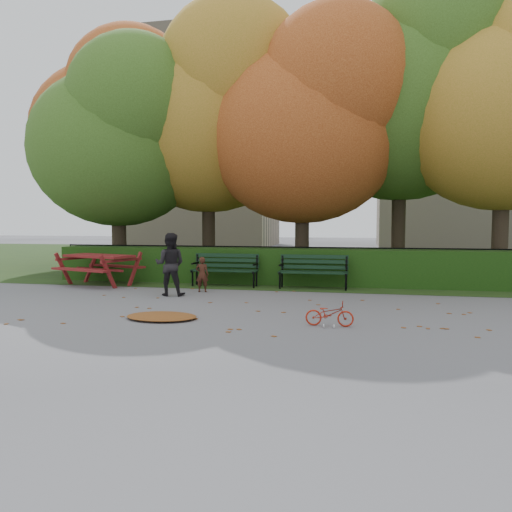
% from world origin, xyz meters
% --- Properties ---
extents(ground, '(90.00, 90.00, 0.00)m').
position_xyz_m(ground, '(0.00, 0.00, 0.00)').
color(ground, gray).
rests_on(ground, ground).
extents(grass_strip, '(90.00, 90.00, 0.00)m').
position_xyz_m(grass_strip, '(0.00, 14.00, 0.01)').
color(grass_strip, '#1F3816').
rests_on(grass_strip, ground).
extents(building_left, '(10.00, 7.00, 15.00)m').
position_xyz_m(building_left, '(-9.00, 26.00, 7.50)').
color(building_left, '#B4A18C').
rests_on(building_left, ground).
extents(building_right, '(9.00, 6.00, 12.00)m').
position_xyz_m(building_right, '(8.00, 28.00, 6.00)').
color(building_right, '#B4A18C').
rests_on(building_right, ground).
extents(hedge, '(13.00, 0.90, 1.00)m').
position_xyz_m(hedge, '(0.00, 4.50, 0.50)').
color(hedge, black).
rests_on(hedge, ground).
extents(iron_fence, '(14.00, 0.04, 1.02)m').
position_xyz_m(iron_fence, '(0.00, 5.30, 0.54)').
color(iron_fence, black).
rests_on(iron_fence, ground).
extents(tree_a, '(5.88, 5.60, 7.48)m').
position_xyz_m(tree_a, '(-5.19, 5.58, 4.52)').
color(tree_a, black).
rests_on(tree_a, ground).
extents(tree_b, '(6.72, 6.40, 8.79)m').
position_xyz_m(tree_b, '(-2.44, 6.75, 5.40)').
color(tree_b, black).
rests_on(tree_b, ground).
extents(tree_c, '(6.30, 6.00, 8.00)m').
position_xyz_m(tree_c, '(0.83, 5.96, 4.82)').
color(tree_c, black).
rests_on(tree_c, ground).
extents(tree_d, '(7.14, 6.80, 9.58)m').
position_xyz_m(tree_d, '(3.88, 7.23, 5.98)').
color(tree_d, black).
rests_on(tree_d, ground).
extents(tree_f, '(6.93, 6.60, 9.19)m').
position_xyz_m(tree_f, '(-7.13, 9.24, 5.69)').
color(tree_f, black).
rests_on(tree_f, ground).
extents(bench_left, '(1.80, 0.57, 0.88)m').
position_xyz_m(bench_left, '(-1.30, 3.70, 0.52)').
color(bench_left, black).
rests_on(bench_left, ground).
extents(bench_right, '(1.80, 0.57, 0.88)m').
position_xyz_m(bench_right, '(1.10, 3.70, 0.52)').
color(bench_right, black).
rests_on(bench_right, ground).
extents(picnic_table, '(2.36, 2.11, 0.96)m').
position_xyz_m(picnic_table, '(-4.78, 3.19, 0.66)').
color(picnic_table, maroon).
rests_on(picnic_table, ground).
extents(leaf_pile, '(1.41, 1.06, 0.09)m').
position_xyz_m(leaf_pile, '(-1.22, -0.97, 0.05)').
color(leaf_pile, brown).
rests_on(leaf_pile, ground).
extents(leaf_scatter, '(9.00, 5.70, 0.01)m').
position_xyz_m(leaf_scatter, '(0.00, 0.30, 0.01)').
color(leaf_scatter, brown).
rests_on(leaf_scatter, ground).
extents(child, '(0.35, 0.26, 0.88)m').
position_xyz_m(child, '(-1.57, 2.48, 0.44)').
color(child, '#3F1E14').
rests_on(child, ground).
extents(adult, '(0.79, 0.65, 1.50)m').
position_xyz_m(adult, '(-2.13, 1.75, 0.75)').
color(adult, black).
rests_on(adult, ground).
extents(bicycle, '(0.81, 0.29, 0.43)m').
position_xyz_m(bicycle, '(1.81, -0.98, 0.21)').
color(bicycle, '#AA220F').
rests_on(bicycle, ground).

